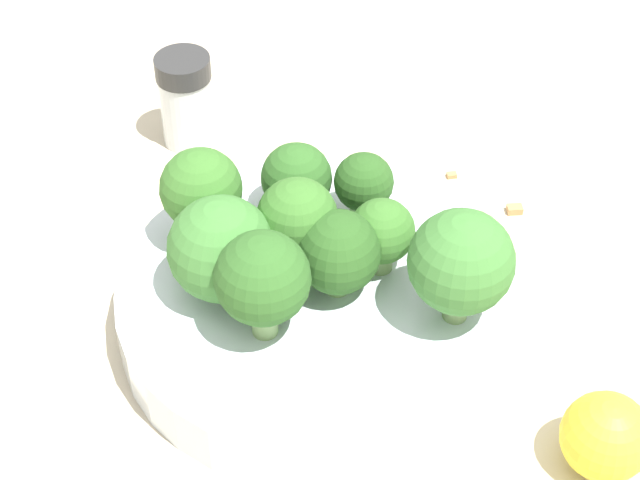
# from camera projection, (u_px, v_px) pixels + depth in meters

# --- Properties ---
(ground_plane) EXTENTS (3.00, 3.00, 0.00)m
(ground_plane) POSITION_uv_depth(u_px,v_px,m) (320.00, 325.00, 0.62)
(ground_plane) COLOR beige
(bowl) EXTENTS (0.23, 0.23, 0.03)m
(bowl) POSITION_uv_depth(u_px,v_px,m) (320.00, 305.00, 0.61)
(bowl) COLOR silver
(bowl) RESTS_ON ground_plane
(broccoli_floret_0) EXTENTS (0.06, 0.06, 0.06)m
(broccoli_floret_0) POSITION_uv_depth(u_px,v_px,m) (221.00, 250.00, 0.57)
(broccoli_floret_0) COLOR #84AD66
(broccoli_floret_0) RESTS_ON bowl
(broccoli_floret_1) EXTENTS (0.05, 0.05, 0.05)m
(broccoli_floret_1) POSITION_uv_depth(u_px,v_px,m) (340.00, 248.00, 0.58)
(broccoli_floret_1) COLOR #84AD66
(broccoli_floret_1) RESTS_ON bowl
(broccoli_floret_2) EXTENTS (0.06, 0.06, 0.07)m
(broccoli_floret_2) POSITION_uv_depth(u_px,v_px,m) (461.00, 264.00, 0.55)
(broccoli_floret_2) COLOR #7A9E5B
(broccoli_floret_2) RESTS_ON bowl
(broccoli_floret_3) EXTENTS (0.04, 0.04, 0.05)m
(broccoli_floret_3) POSITION_uv_depth(u_px,v_px,m) (364.00, 185.00, 0.62)
(broccoli_floret_3) COLOR #84AD66
(broccoli_floret_3) RESTS_ON bowl
(broccoli_floret_4) EXTENTS (0.04, 0.04, 0.05)m
(broccoli_floret_4) POSITION_uv_depth(u_px,v_px,m) (297.00, 179.00, 0.62)
(broccoli_floret_4) COLOR #84AD66
(broccoli_floret_4) RESTS_ON bowl
(broccoli_floret_5) EXTENTS (0.04, 0.04, 0.05)m
(broccoli_floret_5) POSITION_uv_depth(u_px,v_px,m) (382.00, 233.00, 0.59)
(broccoli_floret_5) COLOR #7A9E5B
(broccoli_floret_5) RESTS_ON bowl
(broccoli_floret_6) EXTENTS (0.05, 0.05, 0.06)m
(broccoli_floret_6) POSITION_uv_depth(u_px,v_px,m) (297.00, 221.00, 0.58)
(broccoli_floret_6) COLOR #7A9E5B
(broccoli_floret_6) RESTS_ON bowl
(broccoli_floret_7) EXTENTS (0.05, 0.05, 0.06)m
(broccoli_floret_7) POSITION_uv_depth(u_px,v_px,m) (201.00, 190.00, 0.60)
(broccoli_floret_7) COLOR #8EB770
(broccoli_floret_7) RESTS_ON bowl
(broccoli_floret_8) EXTENTS (0.05, 0.05, 0.07)m
(broccoli_floret_8) POSITION_uv_depth(u_px,v_px,m) (263.00, 280.00, 0.55)
(broccoli_floret_8) COLOR #7A9E5B
(broccoli_floret_8) RESTS_ON bowl
(pepper_shaker) EXTENTS (0.04, 0.04, 0.07)m
(pepper_shaker) POSITION_uv_depth(u_px,v_px,m) (186.00, 100.00, 0.72)
(pepper_shaker) COLOR silver
(pepper_shaker) RESTS_ON ground_plane
(lemon_wedge) EXTENTS (0.05, 0.05, 0.05)m
(lemon_wedge) POSITION_uv_depth(u_px,v_px,m) (606.00, 437.00, 0.53)
(lemon_wedge) COLOR yellow
(lemon_wedge) RESTS_ON ground_plane
(almond_crumb_1) EXTENTS (0.01, 0.01, 0.01)m
(almond_crumb_1) POSITION_uv_depth(u_px,v_px,m) (452.00, 173.00, 0.72)
(almond_crumb_1) COLOR #AD7F4C
(almond_crumb_1) RESTS_ON ground_plane
(almond_crumb_2) EXTENTS (0.01, 0.01, 0.01)m
(almond_crumb_2) POSITION_uv_depth(u_px,v_px,m) (515.00, 207.00, 0.69)
(almond_crumb_2) COLOR #AD7F4C
(almond_crumb_2) RESTS_ON ground_plane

